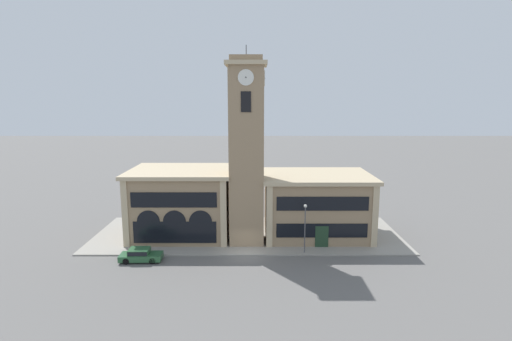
# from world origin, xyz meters

# --- Properties ---
(ground_plane) EXTENTS (300.00, 300.00, 0.00)m
(ground_plane) POSITION_xyz_m (0.00, 0.00, 0.00)
(ground_plane) COLOR #605E5B
(sidewalk_kerb) EXTENTS (37.82, 13.98, 0.15)m
(sidewalk_kerb) POSITION_xyz_m (0.00, 6.99, 0.07)
(sidewalk_kerb) COLOR gray
(sidewalk_kerb) RESTS_ON ground_plane
(clock_tower) EXTENTS (4.61, 4.61, 22.71)m
(clock_tower) POSITION_xyz_m (0.00, 4.36, 10.81)
(clock_tower) COLOR #937A5B
(clock_tower) RESTS_ON ground_plane
(town_hall_left_wing) EXTENTS (12.52, 10.27, 8.34)m
(town_hall_left_wing) POSITION_xyz_m (-8.16, 7.16, 4.19)
(town_hall_left_wing) COLOR #937A5B
(town_hall_left_wing) RESTS_ON ground_plane
(town_hall_right_wing) EXTENTS (13.36, 10.27, 7.74)m
(town_hall_right_wing) POSITION_xyz_m (8.58, 7.17, 3.90)
(town_hall_right_wing) COLOR #937A5B
(town_hall_right_wing) RESTS_ON ground_plane
(parked_car_near) EXTENTS (4.41, 1.98, 1.38)m
(parked_car_near) POSITION_xyz_m (-11.08, -1.39, 0.72)
(parked_car_near) COLOR #285633
(parked_car_near) RESTS_ON ground_plane
(street_lamp) EXTENTS (0.36, 0.36, 5.45)m
(street_lamp) POSITION_xyz_m (6.43, 0.71, 3.76)
(street_lamp) COLOR #4C4C51
(street_lamp) RESTS_ON sidewalk_kerb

